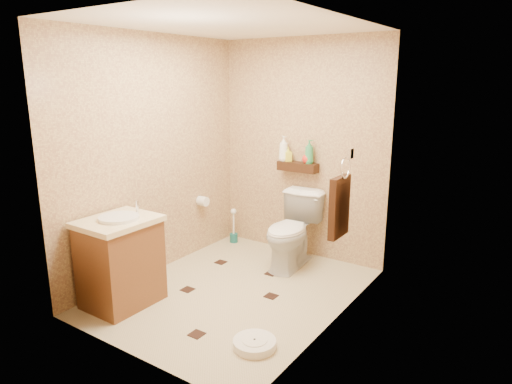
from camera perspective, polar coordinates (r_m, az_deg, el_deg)
The scene contains 18 objects.
ground at distance 4.44m, azimuth -2.58°, elevation -12.29°, with size 2.50×2.50×0.00m, color #C0B28D.
wall_back at distance 5.09m, azimuth 5.72°, elevation 5.29°, with size 2.00×0.04×2.40m, color tan.
wall_front at distance 3.17m, azimuth -16.42°, elevation -0.56°, with size 2.00×0.04×2.40m, color tan.
wall_left at distance 4.71m, azimuth -12.58°, elevation 4.32°, with size 0.04×2.50×2.40m, color tan.
wall_right at distance 3.56m, azimuth 10.26°, elevation 1.35°, with size 0.04×2.50×2.40m, color tan.
ceiling at distance 4.00m, azimuth -2.98°, elevation 20.22°, with size 2.00×2.50×0.02m, color white.
wall_shelf at distance 5.06m, azimuth 5.24°, elevation 3.17°, with size 0.46×0.14×0.10m, color black.
floor_accents at distance 4.36m, azimuth -2.79°, elevation -12.75°, with size 1.24×1.42×0.01m.
toilet at distance 4.87m, azimuth 4.50°, elevation -4.86°, with size 0.44×0.78×0.79m, color white.
vanity at distance 4.23m, azimuth -16.56°, elevation -8.20°, with size 0.54×0.65×0.92m.
bathroom_scale at distance 3.61m, azimuth -0.19°, elevation -18.40°, with size 0.43×0.43×0.07m.
toilet_brush at distance 5.63m, azimuth -2.80°, elevation -4.82°, with size 0.10×0.10×0.43m.
towel_ring at distance 3.87m, azimuth 10.43°, elevation -1.50°, with size 0.12×0.30×0.76m.
toilet_paper at distance 5.26m, azimuth -6.66°, elevation -1.14°, with size 0.12×0.11×0.12m.
bottle_a at distance 5.11m, azimuth 3.47°, elevation 5.47°, with size 0.11×0.11×0.28m, color white.
bottle_b at distance 5.09m, azimuth 4.05°, elevation 4.74°, with size 0.07×0.07×0.16m, color yellow.
bottle_c at distance 4.98m, azimuth 6.44°, elevation 4.41°, with size 0.11×0.11×0.15m, color red.
bottle_d at distance 4.96m, azimuth 6.66°, elevation 5.03°, with size 0.10×0.10×0.26m, color #2E8A52.
Camera 1 is at (2.39, -3.18, 1.97)m, focal length 32.00 mm.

